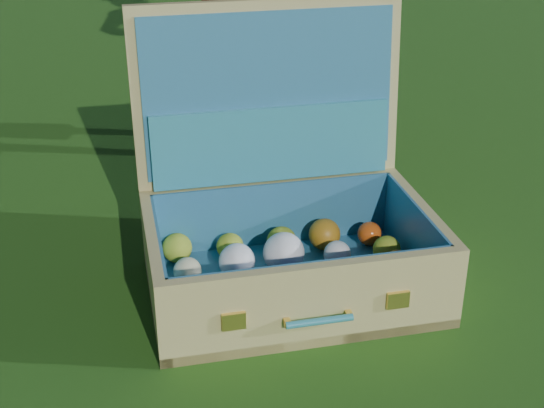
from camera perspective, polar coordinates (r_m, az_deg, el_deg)
The scene contains 2 objects.
ground at distance 1.79m, azimuth 6.88°, elevation -6.41°, with size 60.00×60.00×0.00m, color #215114.
suitcase at distance 1.75m, azimuth 0.96°, elevation -0.46°, with size 0.77×0.69×0.62m.
Camera 1 is at (-0.96, -1.17, 0.97)m, focal length 50.00 mm.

